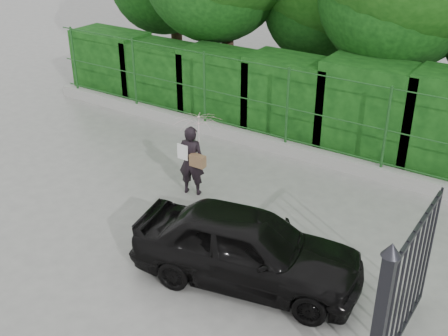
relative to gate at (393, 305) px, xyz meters
The scene contains 7 objects.
ground 4.81m from the gate, behind, with size 80.00×80.00×0.00m, color gray.
kerb 7.04m from the gate, 131.36° to the left, with size 14.00×0.25×0.30m, color #9E9E99.
fence 6.82m from the gate, 129.97° to the left, with size 14.13×0.06×1.80m.
hedge 7.60m from the gate, 124.93° to the left, with size 14.20×1.20×2.27m.
gate is the anchor object (origin of this frame).
woman 5.44m from the gate, 151.88° to the left, with size 0.98×1.00×1.74m.
car 2.66m from the gate, 163.49° to the left, with size 1.47×3.64×1.24m, color black.
Camera 1 is at (5.82, -6.22, 5.73)m, focal length 45.00 mm.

